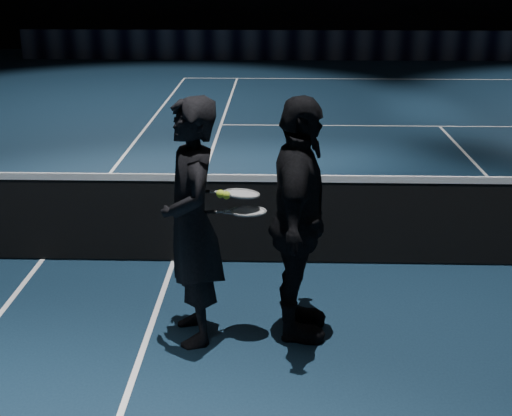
{
  "coord_description": "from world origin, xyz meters",
  "views": [
    {
      "loc": [
        -3.04,
        -6.79,
        2.99
      ],
      "look_at": [
        -3.2,
        -1.5,
        1.13
      ],
      "focal_mm": 50.0,
      "sensor_mm": 36.0,
      "label": 1
    }
  ],
  "objects_px": {
    "player_b": "(299,221)",
    "racket_lower": "(248,211)",
    "player_a": "(192,223)",
    "tennis_balls": "(223,192)",
    "racket_upper": "(242,194)"
  },
  "relations": [
    {
      "from": "tennis_balls",
      "to": "racket_lower",
      "type": "bearing_deg",
      "value": 3.41
    },
    {
      "from": "player_b",
      "to": "tennis_balls",
      "type": "xyz_separation_m",
      "value": [
        -0.59,
        -0.05,
        0.25
      ]
    },
    {
      "from": "player_a",
      "to": "tennis_balls",
      "type": "xyz_separation_m",
      "value": [
        0.25,
        0.03,
        0.25
      ]
    },
    {
      "from": "player_a",
      "to": "tennis_balls",
      "type": "bearing_deg",
      "value": 80.23
    },
    {
      "from": "racket_upper",
      "to": "tennis_balls",
      "type": "xyz_separation_m",
      "value": [
        -0.14,
        -0.05,
        0.02
      ]
    },
    {
      "from": "player_b",
      "to": "racket_lower",
      "type": "bearing_deg",
      "value": 99.54
    },
    {
      "from": "player_b",
      "to": "racket_upper",
      "type": "distance_m",
      "value": 0.5
    },
    {
      "from": "player_a",
      "to": "player_b",
      "type": "height_order",
      "value": "same"
    },
    {
      "from": "racket_lower",
      "to": "tennis_balls",
      "type": "distance_m",
      "value": 0.25
    },
    {
      "from": "racket_upper",
      "to": "tennis_balls",
      "type": "bearing_deg",
      "value": -170.43
    },
    {
      "from": "player_b",
      "to": "racket_lower",
      "type": "relative_size",
      "value": 2.96
    },
    {
      "from": "racket_lower",
      "to": "racket_upper",
      "type": "bearing_deg",
      "value": 141.34
    },
    {
      "from": "racket_upper",
      "to": "player_b",
      "type": "bearing_deg",
      "value": -9.08
    },
    {
      "from": "player_b",
      "to": "tennis_balls",
      "type": "bearing_deg",
      "value": 99.05
    },
    {
      "from": "racket_lower",
      "to": "tennis_balls",
      "type": "relative_size",
      "value": 5.67
    }
  ]
}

